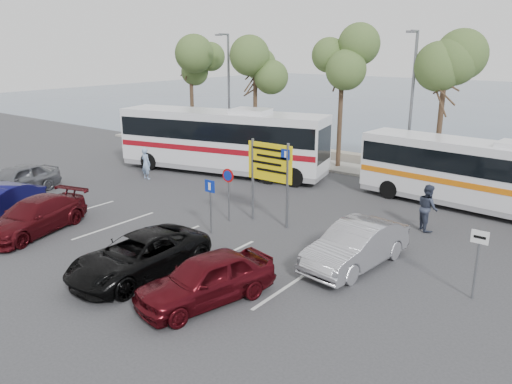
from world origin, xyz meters
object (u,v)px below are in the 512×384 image
Objects in this scene: street_lamp_left at (228,87)px; car_silver_b at (356,245)px; coach_bus_right at (477,177)px; suv_black at (139,255)px; car_maroon at (34,216)px; pedestrian_near at (146,163)px; direction_sign at (270,169)px; street_lamp_right at (411,99)px; car_silver_a at (16,180)px; pedestrian_far at (428,208)px; car_red at (206,279)px; coach_bus_left at (222,143)px.

car_silver_b is at bearing -37.09° from street_lamp_left.
suv_black is at bearing -116.57° from coach_bus_right.
car_maroon is (4.00, -17.02, -3.90)m from street_lamp_left.
street_lamp_left is at bearing 170.21° from coach_bus_right.
pedestrian_near is at bearing -83.31° from street_lamp_left.
direction_sign is at bearing -131.65° from coach_bus_right.
street_lamp_right is at bearing 47.45° from car_maroon.
car_silver_a is (-12.89, -4.30, -1.66)m from direction_sign.
street_lamp_right is 10.73m from direction_sign.
suv_black is 11.74m from pedestrian_far.
car_red is (0.50, -17.02, -3.86)m from street_lamp_right.
car_red is (-4.00, -14.00, -0.83)m from coach_bus_right.
suv_black is at bearing -130.36° from car_silver_b.
car_maroon is at bearing -87.66° from coach_bus_left.
coach_bus_left reaches higher than pedestrian_near.
coach_bus_left is 2.86× the size of car_silver_a.
pedestrian_near is at bearing -161.57° from coach_bus_right.
pedestrian_near is (-9.50, 8.50, 0.21)m from suv_black.
suv_black is (-2.50, -17.02, -3.90)m from street_lamp_right.
direction_sign is at bearing 9.86° from car_silver_a.
suv_black is (-0.50, -6.70, -1.74)m from direction_sign.
car_silver_a is at bearing -161.55° from direction_sign.
direction_sign is at bearing 86.71° from suv_black.
car_silver_a is at bearing 170.05° from suv_black.
direction_sign is 9.84m from car_maroon.
car_silver_a is 6.75m from pedestrian_near.
pedestrian_far reaches higher than car_red.
car_red is 15.12m from pedestrian_near.
street_lamp_left reaches higher than pedestrian_far.
coach_bus_right is at bearing 86.77° from car_silver_b.
pedestrian_far is (5.64, 3.30, -1.46)m from direction_sign.
car_red is at bearing -51.58° from street_lamp_left.
car_silver_a is (-1.88, -14.62, -3.83)m from street_lamp_left.
coach_bus_right is at bearing 64.45° from suv_black.
street_lamp_left is at bearing 143.25° from car_red.
street_lamp_right is at bearing 106.51° from car_red.
car_red is (10.00, -12.26, -1.08)m from coach_bus_left.
car_silver_a is 17.97m from car_silver_b.
coach_bus_left is at bearing -153.38° from street_lamp_right.
pedestrian_near is (-14.90, 3.50, 0.14)m from car_silver_b.
coach_bus_right is (6.50, 7.30, -0.86)m from direction_sign.
direction_sign reaches higher than pedestrian_near.
coach_bus_left is 1.17× the size of coach_bus_right.
coach_bus_left reaches higher than car_silver_a.
car_maroon is (5.88, -2.40, -0.07)m from car_silver_a.
pedestrian_far is (18.53, 7.60, 0.20)m from car_silver_a.
street_lamp_right reaches higher than car_red.
car_maroon is at bearing -76.77° from street_lamp_left.
coach_bus_left is at bearing 52.78° from car_silver_a.
street_lamp_right is 15.17m from pedestrian_near.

